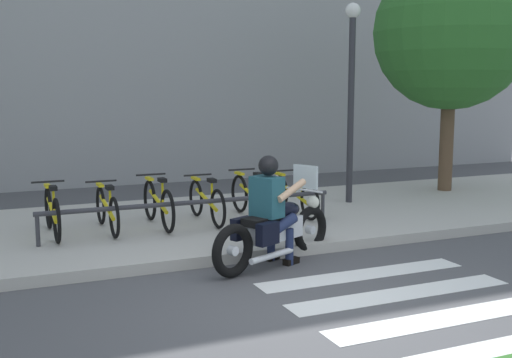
% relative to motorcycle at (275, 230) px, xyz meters
% --- Properties ---
extents(ground_plane, '(48.00, 48.00, 0.00)m').
position_rel_motorcycle_xyz_m(ground_plane, '(-0.27, -1.66, -0.47)').
color(ground_plane, '#4C4C4F').
extents(sidewalk, '(24.00, 4.40, 0.15)m').
position_rel_motorcycle_xyz_m(sidewalk, '(-0.27, 2.40, -0.39)').
color(sidewalk, '#B7B2A8').
rests_on(sidewalk, ground).
extents(crosswalk_stripe_0, '(2.80, 0.40, 0.01)m').
position_rel_motorcycle_xyz_m(crosswalk_stripe_0, '(0.81, -3.26, -0.46)').
color(crosswalk_stripe_0, white).
rests_on(crosswalk_stripe_0, ground).
extents(crosswalk_stripe_1, '(2.80, 0.40, 0.01)m').
position_rel_motorcycle_xyz_m(crosswalk_stripe_1, '(0.81, -2.46, -0.46)').
color(crosswalk_stripe_1, white).
rests_on(crosswalk_stripe_1, ground).
extents(crosswalk_stripe_2, '(2.80, 0.40, 0.01)m').
position_rel_motorcycle_xyz_m(crosswalk_stripe_2, '(0.81, -1.66, -0.46)').
color(crosswalk_stripe_2, white).
rests_on(crosswalk_stripe_2, ground).
extents(crosswalk_stripe_3, '(2.80, 0.40, 0.01)m').
position_rel_motorcycle_xyz_m(crosswalk_stripe_3, '(0.81, -0.86, -0.46)').
color(crosswalk_stripe_3, white).
rests_on(crosswalk_stripe_3, ground).
extents(motorcycle, '(2.07, 1.05, 1.26)m').
position_rel_motorcycle_xyz_m(motorcycle, '(0.00, 0.00, 0.00)').
color(motorcycle, black).
rests_on(motorcycle, ground).
extents(rider, '(0.76, 0.70, 1.46)m').
position_rel_motorcycle_xyz_m(rider, '(-0.07, -0.03, 0.37)').
color(rider, '#1E4C59').
rests_on(rider, ground).
extents(bicycle_0, '(0.48, 1.65, 0.78)m').
position_rel_motorcycle_xyz_m(bicycle_0, '(-2.58, 2.16, 0.04)').
color(bicycle_0, black).
rests_on(bicycle_0, sidewalk).
extents(bicycle_1, '(0.48, 1.64, 0.73)m').
position_rel_motorcycle_xyz_m(bicycle_1, '(-1.79, 2.16, 0.02)').
color(bicycle_1, black).
rests_on(bicycle_1, sidewalk).
extents(bicycle_2, '(0.48, 1.68, 0.80)m').
position_rel_motorcycle_xyz_m(bicycle_2, '(-1.00, 2.16, 0.04)').
color(bicycle_2, black).
rests_on(bicycle_2, sidewalk).
extents(bicycle_3, '(0.48, 1.65, 0.75)m').
position_rel_motorcycle_xyz_m(bicycle_3, '(-0.21, 2.16, 0.02)').
color(bicycle_3, black).
rests_on(bicycle_3, sidewalk).
extents(bicycle_4, '(0.48, 1.70, 0.80)m').
position_rel_motorcycle_xyz_m(bicycle_4, '(0.58, 2.16, 0.04)').
color(bicycle_4, black).
rests_on(bicycle_4, sidewalk).
extents(bicycle_5, '(0.48, 1.70, 0.73)m').
position_rel_motorcycle_xyz_m(bicycle_5, '(1.37, 2.16, 0.02)').
color(bicycle_5, black).
rests_on(bicycle_5, sidewalk).
extents(bike_rack, '(4.56, 0.07, 0.49)m').
position_rel_motorcycle_xyz_m(bike_rack, '(-0.60, 1.61, 0.10)').
color(bike_rack, '#333338').
rests_on(bike_rack, sidewalk).
extents(street_lamp, '(0.28, 0.28, 3.84)m').
position_rel_motorcycle_xyz_m(street_lamp, '(2.86, 2.80, 1.89)').
color(street_lamp, '#2D2D33').
rests_on(street_lamp, ground).
extents(tree_near_rack, '(3.18, 3.18, 5.02)m').
position_rel_motorcycle_xyz_m(tree_near_rack, '(5.48, 3.20, 2.95)').
color(tree_near_rack, brown).
rests_on(tree_near_rack, ground).
extents(building_backdrop, '(24.00, 1.20, 7.74)m').
position_rel_motorcycle_xyz_m(building_backdrop, '(-0.27, 8.10, 3.40)').
color(building_backdrop, '#9C9C9C').
rests_on(building_backdrop, ground).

